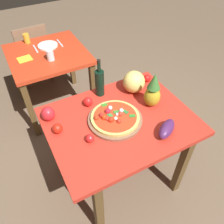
# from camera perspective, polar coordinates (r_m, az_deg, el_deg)

# --- Properties ---
(ground_plane) EXTENTS (10.00, 10.00, 0.00)m
(ground_plane) POSITION_cam_1_polar(r_m,az_deg,el_deg) (2.38, 1.53, -14.75)
(ground_plane) COLOR brown
(display_table) EXTENTS (1.11, 0.87, 0.77)m
(display_table) POSITION_cam_1_polar(r_m,az_deg,el_deg) (1.85, 1.92, -4.04)
(display_table) COLOR brown
(display_table) RESTS_ON ground_plane
(background_table) EXTENTS (0.82, 0.82, 0.77)m
(background_table) POSITION_cam_1_polar(r_m,az_deg,el_deg) (2.72, -15.26, 11.60)
(background_table) COLOR brown
(background_table) RESTS_ON ground_plane
(dining_chair) EXTENTS (0.42, 0.42, 0.85)m
(dining_chair) POSITION_cam_1_polar(r_m,az_deg,el_deg) (3.34, -18.95, 14.00)
(dining_chair) COLOR brown
(dining_chair) RESTS_ON ground_plane
(pizza_board) EXTENTS (0.41, 0.41, 0.02)m
(pizza_board) POSITION_cam_1_polar(r_m,az_deg,el_deg) (1.75, 0.77, -1.89)
(pizza_board) COLOR brown
(pizza_board) RESTS_ON display_table
(pizza) EXTENTS (0.37, 0.37, 0.06)m
(pizza) POSITION_cam_1_polar(r_m,az_deg,el_deg) (1.73, 0.60, -1.23)
(pizza) COLOR #D1B85B
(pizza) RESTS_ON pizza_board
(wine_bottle) EXTENTS (0.08, 0.08, 0.33)m
(wine_bottle) POSITION_cam_1_polar(r_m,az_deg,el_deg) (1.92, -3.01, 7.37)
(wine_bottle) COLOR black
(wine_bottle) RESTS_ON display_table
(pineapple_left) EXTENTS (0.13, 0.13, 0.30)m
(pineapple_left) POSITION_cam_1_polar(r_m,az_deg,el_deg) (1.83, 10.04, 4.96)
(pineapple_left) COLOR #B09822
(pineapple_left) RESTS_ON display_table
(melon) EXTENTS (0.19, 0.19, 0.19)m
(melon) POSITION_cam_1_polar(r_m,az_deg,el_deg) (1.98, 5.42, 7.42)
(melon) COLOR #ECCF68
(melon) RESTS_ON display_table
(bell_pepper) EXTENTS (0.10, 0.10, 0.11)m
(bell_pepper) POSITION_cam_1_polar(r_m,az_deg,el_deg) (1.81, -15.51, -0.42)
(bell_pepper) COLOR red
(bell_pepper) RESTS_ON display_table
(eggplant) EXTENTS (0.22, 0.18, 0.09)m
(eggplant) POSITION_cam_1_polar(r_m,az_deg,el_deg) (1.69, 13.34, -4.07)
(eggplant) COLOR #4B2254
(eggplant) RESTS_ON display_table
(tomato_by_bottle) EXTENTS (0.06, 0.06, 0.06)m
(tomato_by_bottle) POSITION_cam_1_polar(r_m,az_deg,el_deg) (1.61, -5.48, -6.47)
(tomato_by_bottle) COLOR red
(tomato_by_bottle) RESTS_ON display_table
(tomato_at_corner) EXTENTS (0.08, 0.08, 0.08)m
(tomato_at_corner) POSITION_cam_1_polar(r_m,az_deg,el_deg) (1.87, -5.92, 2.58)
(tomato_at_corner) COLOR red
(tomato_at_corner) RESTS_ON display_table
(tomato_beside_pepper) EXTENTS (0.07, 0.07, 0.07)m
(tomato_beside_pepper) POSITION_cam_1_polar(r_m,az_deg,el_deg) (2.14, 8.65, 8.24)
(tomato_beside_pepper) COLOR red
(tomato_beside_pepper) RESTS_ON display_table
(tomato_near_board) EXTENTS (0.07, 0.07, 0.07)m
(tomato_near_board) POSITION_cam_1_polar(r_m,az_deg,el_deg) (1.70, -13.34, -3.99)
(tomato_near_board) COLOR red
(tomato_near_board) RESTS_ON display_table
(drinking_glass_juice) EXTENTS (0.07, 0.07, 0.10)m
(drinking_glass_juice) POSITION_cam_1_polar(r_m,az_deg,el_deg) (2.91, -20.34, 16.69)
(drinking_glass_juice) COLOR gold
(drinking_glass_juice) RESTS_ON background_table
(drinking_glass_water) EXTENTS (0.08, 0.08, 0.11)m
(drinking_glass_water) POSITION_cam_1_polar(r_m,az_deg,el_deg) (2.49, -15.02, 13.46)
(drinking_glass_water) COLOR silver
(drinking_glass_water) RESTS_ON background_table
(dinner_plate) EXTENTS (0.22, 0.22, 0.02)m
(dinner_plate) POSITION_cam_1_polar(r_m,az_deg,el_deg) (2.78, -15.57, 15.53)
(dinner_plate) COLOR white
(dinner_plate) RESTS_ON background_table
(fork_utensil) EXTENTS (0.02, 0.18, 0.01)m
(fork_utensil) POSITION_cam_1_polar(r_m,az_deg,el_deg) (2.76, -18.37, 14.59)
(fork_utensil) COLOR silver
(fork_utensil) RESTS_ON background_table
(knife_utensil) EXTENTS (0.02, 0.18, 0.01)m
(knife_utensil) POSITION_cam_1_polar(r_m,az_deg,el_deg) (2.81, -12.75, 16.27)
(knife_utensil) COLOR silver
(knife_utensil) RESTS_ON background_table
(napkin_folded) EXTENTS (0.15, 0.13, 0.01)m
(napkin_folded) POSITION_cam_1_polar(r_m,az_deg,el_deg) (2.61, -20.77, 12.16)
(napkin_folded) COLOR yellow
(napkin_folded) RESTS_ON background_table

